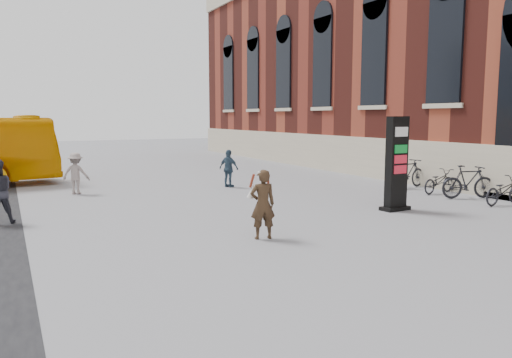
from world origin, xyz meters
name	(u,v)px	position (x,y,z in m)	size (l,w,h in m)	color
ground	(271,239)	(0.00, 0.00, 0.00)	(100.00, 100.00, 0.00)	#9E9EA3
info_pylon	(396,164)	(4.92, 1.40, 1.38)	(0.91, 0.51, 2.76)	black
woman	(263,203)	(-0.18, 0.09, 0.81)	(0.68, 0.64, 1.58)	#312013
pedestrian_b	(76,173)	(-3.09, 8.91, 0.74)	(0.96, 0.55, 1.48)	gray
pedestrian_c	(229,168)	(2.47, 8.04, 0.73)	(0.86, 0.36, 1.47)	#2F465A
bike_4	(504,191)	(8.60, 0.58, 0.45)	(0.60, 1.71, 0.90)	black
bike_5	(468,182)	(8.60, 1.93, 0.57)	(0.53, 1.88, 1.13)	black
bike_6	(439,181)	(8.60, 3.21, 0.43)	(0.58, 1.65, 0.87)	black
bike_7	(408,173)	(8.60, 4.74, 0.57)	(0.54, 1.90, 1.14)	black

